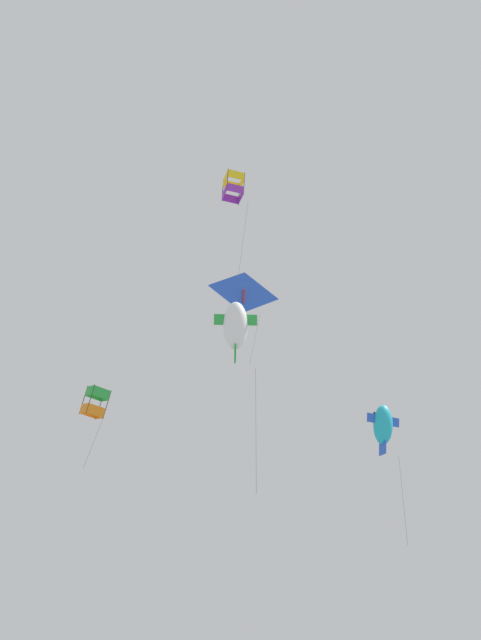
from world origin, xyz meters
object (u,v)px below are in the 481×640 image
Objects in this scene: kite_box_far_centre at (233,187)px; kite_box_low_drifter at (95,402)px; kite_fish_mid_left at (235,326)px; kite_delta_near_left at (243,294)px; kite_fish_upper_right at (383,425)px.

kite_box_far_centre reaches higher than kite_box_low_drifter.
kite_fish_mid_left reaches higher than kite_box_low_drifter.
kite_box_far_centre is (3.63, 4.62, 14.51)m from kite_fish_mid_left.
kite_delta_near_left is at bearing 86.36° from kite_fish_mid_left.
kite_fish_mid_left is 11.84m from kite_fish_upper_right.
kite_delta_near_left is 1.59× the size of kite_box_low_drifter.
kite_fish_mid_left is at bearing -108.79° from kite_delta_near_left.
kite_box_far_centre is at bearing 90.26° from kite_fish_mid_left.
kite_box_far_centre is (-7.92, 2.21, 13.57)m from kite_fish_upper_right.
kite_fish_upper_right reaches higher than kite_box_low_drifter.
kite_box_far_centre reaches higher than kite_fish_upper_right.
kite_delta_near_left reaches higher than kite_fish_mid_left.
kite_box_far_centre reaches higher than kite_fish_mid_left.
kite_box_far_centre is at bearing -36.91° from kite_box_low_drifter.
kite_box_low_drifter is (-12.62, 6.34, -0.74)m from kite_fish_upper_right.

